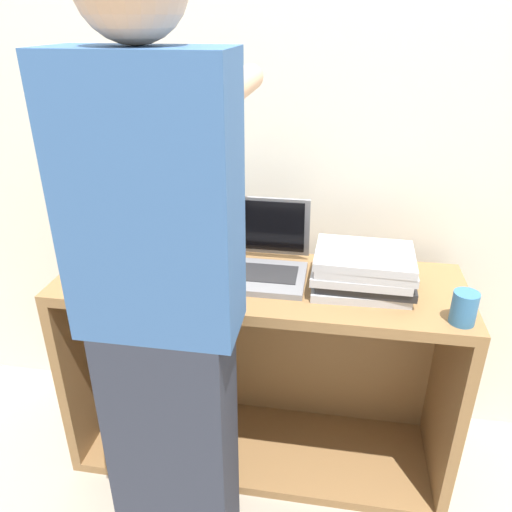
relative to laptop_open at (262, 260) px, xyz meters
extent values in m
plane|color=#9E9384|center=(0.00, -0.27, -0.82)|extent=(12.00, 12.00, 0.00)
cube|color=silver|center=(0.00, 0.28, 0.38)|extent=(8.00, 0.05, 2.40)
cube|color=olive|center=(0.00, -0.05, -0.07)|extent=(1.36, 0.45, 0.04)
cube|color=olive|center=(0.00, -0.05, -0.80)|extent=(1.36, 0.45, 0.04)
cube|color=olive|center=(-0.66, -0.05, -0.43)|extent=(0.04, 0.45, 0.69)
cube|color=olive|center=(0.66, -0.05, -0.43)|extent=(0.04, 0.45, 0.69)
cube|color=olive|center=(0.00, 0.16, -0.43)|extent=(1.29, 0.04, 0.69)
cube|color=gray|center=(0.00, -0.05, -0.04)|extent=(0.30, 0.23, 0.02)
cube|color=#28282B|center=(0.00, -0.04, -0.03)|extent=(0.25, 0.13, 0.00)
cube|color=gray|center=(0.00, 0.10, 0.08)|extent=(0.30, 0.06, 0.23)
cube|color=black|center=(0.00, 0.09, 0.08)|extent=(0.27, 0.05, 0.20)
cube|color=slate|center=(-0.33, -0.05, -0.04)|extent=(0.31, 0.24, 0.03)
cube|color=#232326|center=(-0.33, -0.06, -0.01)|extent=(0.31, 0.24, 0.03)
cube|color=#232326|center=(-0.33, -0.05, 0.01)|extent=(0.30, 0.23, 0.03)
cube|color=gray|center=(-0.33, -0.05, 0.04)|extent=(0.31, 0.24, 0.03)
cube|color=slate|center=(-0.33, -0.04, 0.07)|extent=(0.31, 0.24, 0.03)
cube|color=#B7B7BC|center=(-0.34, -0.04, 0.09)|extent=(0.31, 0.24, 0.03)
cube|color=#B7B7BC|center=(0.33, -0.05, -0.04)|extent=(0.31, 0.24, 0.03)
cube|color=#232326|center=(0.34, -0.05, -0.01)|extent=(0.31, 0.24, 0.03)
cube|color=#B7B7BC|center=(0.33, -0.06, 0.01)|extent=(0.31, 0.24, 0.03)
cube|color=#B7B7BC|center=(0.34, -0.05, 0.04)|extent=(0.31, 0.24, 0.03)
cube|color=#B7B7BC|center=(0.33, -0.05, 0.07)|extent=(0.31, 0.24, 0.03)
cube|color=#2D3342|center=(-0.19, -0.47, -0.40)|extent=(0.34, 0.20, 0.84)
cube|color=#38609E|center=(-0.19, -0.47, 0.36)|extent=(0.40, 0.20, 0.67)
cylinder|color=#DBAD89|center=(-0.35, -0.21, 0.59)|extent=(0.07, 0.32, 0.07)
cylinder|color=#DBAD89|center=(-0.03, -0.21, 0.59)|extent=(0.07, 0.32, 0.07)
cylinder|color=teal|center=(0.61, -0.21, 0.00)|extent=(0.07, 0.07, 0.10)
cube|color=red|center=(-0.33, -0.11, 0.11)|extent=(0.06, 0.02, 0.01)
camera|label=1|loc=(0.23, -1.49, 0.75)|focal=35.00mm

